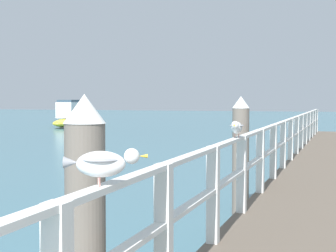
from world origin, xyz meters
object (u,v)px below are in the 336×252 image
at_px(dock_piling_near, 85,238).
at_px(seagull_foreground, 102,162).
at_px(dock_piling_far, 241,155).
at_px(boat_0, 73,118).
at_px(seagull_background, 237,127).

height_order(dock_piling_near, seagull_foreground, dock_piling_near).
bearing_deg(dock_piling_near, dock_piling_far, 90.00).
xyz_separation_m(seagull_foreground, boat_0, (-16.20, 29.96, -0.99)).
xyz_separation_m(dock_piling_far, seagull_foreground, (0.39, -6.26, 0.60)).
distance_m(seagull_foreground, boat_0, 34.07).
distance_m(dock_piling_near, seagull_foreground, 0.90).
xyz_separation_m(dock_piling_near, dock_piling_far, (0.00, 5.71, 0.00)).
height_order(dock_piling_near, dock_piling_far, same).
bearing_deg(dock_piling_far, boat_0, 123.72).
bearing_deg(dock_piling_far, seagull_foreground, -86.45).
xyz_separation_m(dock_piling_near, seagull_foreground, (0.39, -0.55, 0.60)).
distance_m(seagull_foreground, seagull_background, 3.96).
bearing_deg(boat_0, dock_piling_near, 115.29).
distance_m(dock_piling_near, seagull_background, 3.48).
bearing_deg(boat_0, seagull_background, 118.94).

